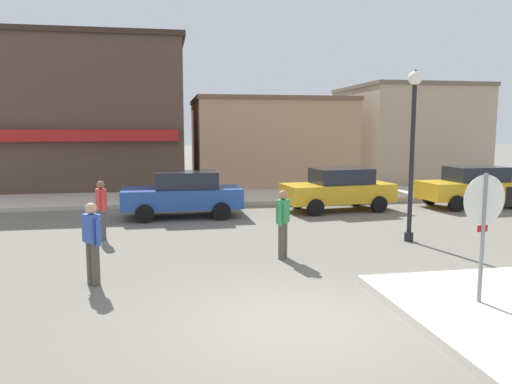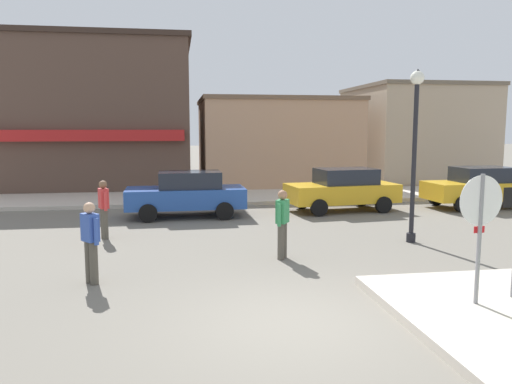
{
  "view_description": "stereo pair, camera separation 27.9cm",
  "coord_description": "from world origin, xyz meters",
  "px_view_note": "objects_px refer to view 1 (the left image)",
  "views": [
    {
      "loc": [
        -2.07,
        -7.19,
        3.03
      ],
      "look_at": [
        0.06,
        4.5,
        1.5
      ],
      "focal_mm": 35.0,
      "sensor_mm": 36.0,
      "label": 1
    },
    {
      "loc": [
        -1.8,
        -7.24,
        3.03
      ],
      "look_at": [
        0.06,
        4.5,
        1.5
      ],
      "focal_mm": 35.0,
      "sensor_mm": 36.0,
      "label": 2
    }
  ],
  "objects_px": {
    "stop_sign": "(483,221)",
    "parked_car_nearest": "(183,194)",
    "parked_car_second": "(338,189)",
    "pedestrian_crossing_far": "(283,222)",
    "pedestrian_crossing_near": "(92,241)",
    "parked_car_third": "(473,186)",
    "lamp_post": "(413,131)",
    "pedestrian_kerb_side": "(101,208)"
  },
  "relations": [
    {
      "from": "parked_car_nearest",
      "to": "parked_car_third",
      "type": "distance_m",
      "value": 11.07
    },
    {
      "from": "stop_sign",
      "to": "parked_car_second",
      "type": "xyz_separation_m",
      "value": [
        1.15,
        10.13,
        -0.71
      ]
    },
    {
      "from": "lamp_post",
      "to": "pedestrian_kerb_side",
      "type": "height_order",
      "value": "lamp_post"
    },
    {
      "from": "parked_car_nearest",
      "to": "parked_car_second",
      "type": "xyz_separation_m",
      "value": [
        5.68,
        0.35,
        0.0
      ]
    },
    {
      "from": "pedestrian_crossing_near",
      "to": "pedestrian_crossing_far",
      "type": "relative_size",
      "value": 1.0
    },
    {
      "from": "stop_sign",
      "to": "parked_car_nearest",
      "type": "bearing_deg",
      "value": 114.87
    },
    {
      "from": "pedestrian_crossing_near",
      "to": "pedestrian_crossing_far",
      "type": "bearing_deg",
      "value": 17.16
    },
    {
      "from": "lamp_post",
      "to": "pedestrian_kerb_side",
      "type": "relative_size",
      "value": 2.82
    },
    {
      "from": "parked_car_second",
      "to": "stop_sign",
      "type": "bearing_deg",
      "value": -96.46
    },
    {
      "from": "lamp_post",
      "to": "parked_car_third",
      "type": "height_order",
      "value": "lamp_post"
    },
    {
      "from": "pedestrian_kerb_side",
      "to": "stop_sign",
      "type": "bearing_deg",
      "value": -44.32
    },
    {
      "from": "parked_car_second",
      "to": "parked_car_third",
      "type": "xyz_separation_m",
      "value": [
        5.39,
        -0.11,
        0.0
      ]
    },
    {
      "from": "pedestrian_crossing_far",
      "to": "pedestrian_kerb_side",
      "type": "height_order",
      "value": "same"
    },
    {
      "from": "lamp_post",
      "to": "pedestrian_crossing_near",
      "type": "bearing_deg",
      "value": -163.0
    },
    {
      "from": "parked_car_nearest",
      "to": "parked_car_third",
      "type": "height_order",
      "value": "same"
    },
    {
      "from": "stop_sign",
      "to": "pedestrian_kerb_side",
      "type": "relative_size",
      "value": 1.43
    },
    {
      "from": "parked_car_second",
      "to": "pedestrian_crossing_far",
      "type": "distance_m",
      "value": 7.25
    },
    {
      "from": "parked_car_third",
      "to": "parked_car_second",
      "type": "bearing_deg",
      "value": 178.79
    },
    {
      "from": "pedestrian_crossing_near",
      "to": "parked_car_nearest",
      "type": "bearing_deg",
      "value": 74.53
    },
    {
      "from": "stop_sign",
      "to": "pedestrian_kerb_side",
      "type": "distance_m",
      "value": 9.58
    },
    {
      "from": "parked_car_third",
      "to": "pedestrian_crossing_far",
      "type": "relative_size",
      "value": 2.53
    },
    {
      "from": "parked_car_third",
      "to": "pedestrian_kerb_side",
      "type": "bearing_deg",
      "value": -166.0
    },
    {
      "from": "parked_car_second",
      "to": "pedestrian_crossing_far",
      "type": "height_order",
      "value": "pedestrian_crossing_far"
    },
    {
      "from": "parked_car_nearest",
      "to": "pedestrian_kerb_side",
      "type": "relative_size",
      "value": 2.5
    },
    {
      "from": "parked_car_nearest",
      "to": "pedestrian_kerb_side",
      "type": "distance_m",
      "value": 3.86
    },
    {
      "from": "parked_car_second",
      "to": "parked_car_third",
      "type": "distance_m",
      "value": 5.39
    },
    {
      "from": "lamp_post",
      "to": "pedestrian_crossing_far",
      "type": "relative_size",
      "value": 2.82
    },
    {
      "from": "parked_car_third",
      "to": "pedestrian_crossing_far",
      "type": "bearing_deg",
      "value": -145.49
    },
    {
      "from": "parked_car_third",
      "to": "pedestrian_kerb_side",
      "type": "relative_size",
      "value": 2.53
    },
    {
      "from": "parked_car_nearest",
      "to": "parked_car_third",
      "type": "xyz_separation_m",
      "value": [
        11.07,
        0.24,
        0.0
      ]
    },
    {
      "from": "stop_sign",
      "to": "parked_car_nearest",
      "type": "height_order",
      "value": "stop_sign"
    },
    {
      "from": "stop_sign",
      "to": "pedestrian_crossing_near",
      "type": "distance_m",
      "value": 7.04
    },
    {
      "from": "parked_car_second",
      "to": "pedestrian_crossing_near",
      "type": "relative_size",
      "value": 2.59
    },
    {
      "from": "parked_car_nearest",
      "to": "pedestrian_crossing_far",
      "type": "height_order",
      "value": "pedestrian_crossing_far"
    },
    {
      "from": "parked_car_third",
      "to": "pedestrian_crossing_far",
      "type": "distance_m",
      "value": 10.9
    },
    {
      "from": "parked_car_nearest",
      "to": "pedestrian_crossing_near",
      "type": "relative_size",
      "value": 2.5
    },
    {
      "from": "pedestrian_crossing_near",
      "to": "pedestrian_crossing_far",
      "type": "distance_m",
      "value": 4.26
    },
    {
      "from": "stop_sign",
      "to": "lamp_post",
      "type": "bearing_deg",
      "value": 75.27
    },
    {
      "from": "parked_car_second",
      "to": "parked_car_nearest",
      "type": "bearing_deg",
      "value": -176.42
    },
    {
      "from": "lamp_post",
      "to": "parked_car_third",
      "type": "distance_m",
      "value": 7.57
    },
    {
      "from": "lamp_post",
      "to": "pedestrian_crossing_near",
      "type": "height_order",
      "value": "lamp_post"
    },
    {
      "from": "parked_car_nearest",
      "to": "stop_sign",
      "type": "bearing_deg",
      "value": -65.13
    }
  ]
}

